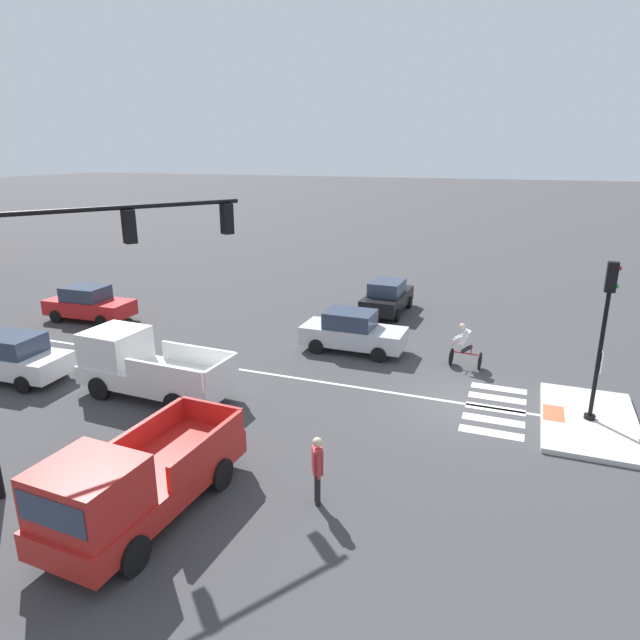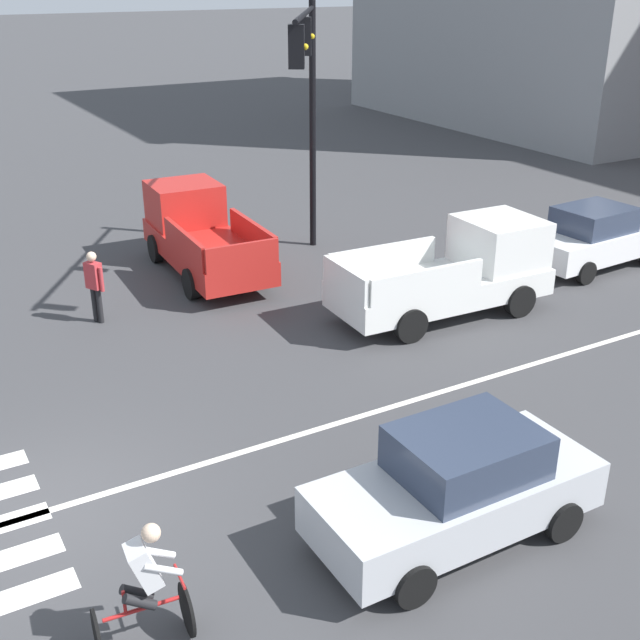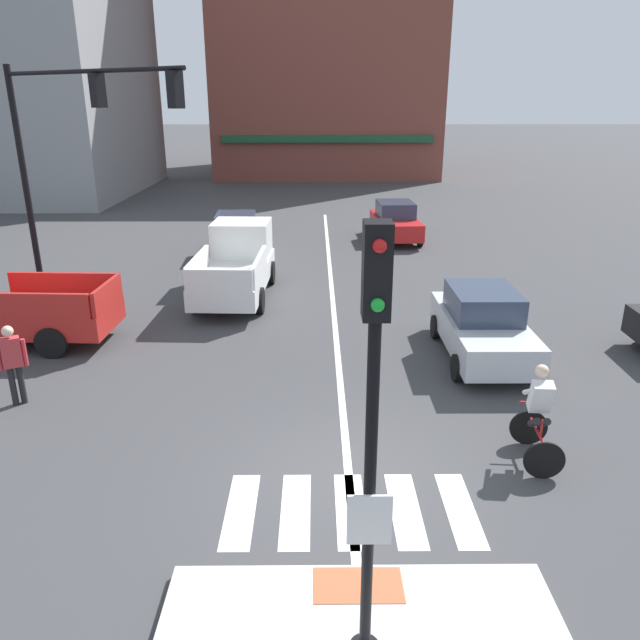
{
  "view_description": "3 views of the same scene",
  "coord_description": "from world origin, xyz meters",
  "px_view_note": "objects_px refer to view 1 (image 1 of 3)",
  "views": [
    {
      "loc": [
        -16.59,
        -1.28,
        7.71
      ],
      "look_at": [
        0.82,
        5.36,
        1.99
      ],
      "focal_mm": 31.06,
      "sensor_mm": 36.0,
      "label": 1
    },
    {
      "loc": [
        10.35,
        -1.22,
        7.31
      ],
      "look_at": [
        -0.89,
        5.22,
        1.61
      ],
      "focal_mm": 44.7,
      "sensor_mm": 36.0,
      "label": 2
    },
    {
      "loc": [
        -0.52,
        -8.42,
        5.77
      ],
      "look_at": [
        -0.41,
        4.91,
        0.95
      ],
      "focal_mm": 34.3,
      "sensor_mm": 36.0,
      "label": 3
    }
  ],
  "objects_px": {
    "car_white_westbound_distant": "(11,358)",
    "car_black_cross_right": "(387,297)",
    "pedestrian_at_curb_left": "(317,465)",
    "car_red_eastbound_distant": "(89,304)",
    "signal_pole": "(604,327)",
    "traffic_light_mast": "(70,287)",
    "pickup_truck_white_westbound_far": "(144,366)",
    "pickup_truck_red_cross_left": "(132,486)",
    "car_silver_eastbound_mid": "(353,332)",
    "cyclist": "(465,345)"
  },
  "relations": [
    {
      "from": "traffic_light_mast",
      "to": "pedestrian_at_curb_left",
      "type": "xyz_separation_m",
      "value": [
        0.65,
        -5.83,
        -3.73
      ]
    },
    {
      "from": "car_white_westbound_distant",
      "to": "car_black_cross_right",
      "type": "bearing_deg",
      "value": -38.59
    },
    {
      "from": "car_silver_eastbound_mid",
      "to": "car_black_cross_right",
      "type": "relative_size",
      "value": 0.99
    },
    {
      "from": "car_red_eastbound_distant",
      "to": "pickup_truck_red_cross_left",
      "type": "bearing_deg",
      "value": -134.31
    },
    {
      "from": "car_white_westbound_distant",
      "to": "pedestrian_at_curb_left",
      "type": "bearing_deg",
      "value": -102.93
    },
    {
      "from": "signal_pole",
      "to": "car_black_cross_right",
      "type": "bearing_deg",
      "value": 42.71
    },
    {
      "from": "car_silver_eastbound_mid",
      "to": "car_red_eastbound_distant",
      "type": "bearing_deg",
      "value": 91.92
    },
    {
      "from": "pedestrian_at_curb_left",
      "to": "pickup_truck_red_cross_left",
      "type": "bearing_deg",
      "value": 122.19
    },
    {
      "from": "pickup_truck_red_cross_left",
      "to": "pickup_truck_white_westbound_far",
      "type": "bearing_deg",
      "value": 35.82
    },
    {
      "from": "traffic_light_mast",
      "to": "pickup_truck_white_westbound_far",
      "type": "relative_size",
      "value": 1.29
    },
    {
      "from": "car_black_cross_right",
      "to": "pickup_truck_red_cross_left",
      "type": "relative_size",
      "value": 0.8
    },
    {
      "from": "car_white_westbound_distant",
      "to": "pedestrian_at_curb_left",
      "type": "relative_size",
      "value": 2.51
    },
    {
      "from": "pickup_truck_red_cross_left",
      "to": "pedestrian_at_curb_left",
      "type": "bearing_deg",
      "value": -57.81
    },
    {
      "from": "pickup_truck_white_westbound_far",
      "to": "pickup_truck_red_cross_left",
      "type": "relative_size",
      "value": 1.0
    },
    {
      "from": "car_black_cross_right",
      "to": "pedestrian_at_curb_left",
      "type": "distance_m",
      "value": 15.83
    },
    {
      "from": "car_white_westbound_distant",
      "to": "cyclist",
      "type": "distance_m",
      "value": 16.13
    },
    {
      "from": "pickup_truck_red_cross_left",
      "to": "car_white_westbound_distant",
      "type": "bearing_deg",
      "value": 61.51
    },
    {
      "from": "pickup_truck_white_westbound_far",
      "to": "pedestrian_at_curb_left",
      "type": "relative_size",
      "value": 3.1
    },
    {
      "from": "car_white_westbound_distant",
      "to": "pickup_truck_red_cross_left",
      "type": "xyz_separation_m",
      "value": [
        -4.99,
        -9.2,
        0.17
      ]
    },
    {
      "from": "car_black_cross_right",
      "to": "pickup_truck_white_westbound_far",
      "type": "bearing_deg",
      "value": 157.36
    },
    {
      "from": "car_silver_eastbound_mid",
      "to": "car_white_westbound_distant",
      "type": "relative_size",
      "value": 0.98
    },
    {
      "from": "car_silver_eastbound_mid",
      "to": "car_white_westbound_distant",
      "type": "bearing_deg",
      "value": 124.31
    },
    {
      "from": "car_white_westbound_distant",
      "to": "car_red_eastbound_distant",
      "type": "bearing_deg",
      "value": 21.88
    },
    {
      "from": "car_red_eastbound_distant",
      "to": "car_white_westbound_distant",
      "type": "height_order",
      "value": "same"
    },
    {
      "from": "car_red_eastbound_distant",
      "to": "pickup_truck_red_cross_left",
      "type": "xyz_separation_m",
      "value": [
        -11.55,
        -11.83,
        0.17
      ]
    },
    {
      "from": "signal_pole",
      "to": "car_silver_eastbound_mid",
      "type": "height_order",
      "value": "signal_pole"
    },
    {
      "from": "car_silver_eastbound_mid",
      "to": "car_red_eastbound_distant",
      "type": "relative_size",
      "value": 0.98
    },
    {
      "from": "pickup_truck_red_cross_left",
      "to": "cyclist",
      "type": "bearing_deg",
      "value": -24.73
    },
    {
      "from": "pickup_truck_red_cross_left",
      "to": "car_silver_eastbound_mid",
      "type": "bearing_deg",
      "value": -4.97
    },
    {
      "from": "traffic_light_mast",
      "to": "pickup_truck_white_westbound_far",
      "type": "height_order",
      "value": "traffic_light_mast"
    },
    {
      "from": "signal_pole",
      "to": "car_silver_eastbound_mid",
      "type": "xyz_separation_m",
      "value": [
        3.4,
        8.42,
        -2.16
      ]
    },
    {
      "from": "traffic_light_mast",
      "to": "pedestrian_at_curb_left",
      "type": "relative_size",
      "value": 4.0
    },
    {
      "from": "signal_pole",
      "to": "car_silver_eastbound_mid",
      "type": "relative_size",
      "value": 1.14
    },
    {
      "from": "pickup_truck_white_westbound_far",
      "to": "pickup_truck_red_cross_left",
      "type": "bearing_deg",
      "value": -144.18
    },
    {
      "from": "car_red_eastbound_distant",
      "to": "pickup_truck_red_cross_left",
      "type": "relative_size",
      "value": 0.81
    },
    {
      "from": "traffic_light_mast",
      "to": "pickup_truck_white_westbound_far",
      "type": "distance_m",
      "value": 5.83
    },
    {
      "from": "car_silver_eastbound_mid",
      "to": "pickup_truck_red_cross_left",
      "type": "xyz_separation_m",
      "value": [
        -11.98,
        1.04,
        0.17
      ]
    },
    {
      "from": "pickup_truck_red_cross_left",
      "to": "cyclist",
      "type": "xyz_separation_m",
      "value": [
        11.78,
        -5.43,
        -0.11
      ]
    },
    {
      "from": "pickup_truck_white_westbound_far",
      "to": "car_silver_eastbound_mid",
      "type": "bearing_deg",
      "value": -38.87
    },
    {
      "from": "signal_pole",
      "to": "car_white_westbound_distant",
      "type": "relative_size",
      "value": 1.12
    },
    {
      "from": "car_red_eastbound_distant",
      "to": "cyclist",
      "type": "relative_size",
      "value": 2.49
    },
    {
      "from": "signal_pole",
      "to": "car_white_westbound_distant",
      "type": "bearing_deg",
      "value": 100.89
    },
    {
      "from": "cyclist",
      "to": "signal_pole",
      "type": "bearing_deg",
      "value": -128.41
    },
    {
      "from": "signal_pole",
      "to": "pedestrian_at_curb_left",
      "type": "height_order",
      "value": "signal_pole"
    },
    {
      "from": "car_black_cross_right",
      "to": "signal_pole",
      "type": "bearing_deg",
      "value": -137.29
    },
    {
      "from": "car_silver_eastbound_mid",
      "to": "car_red_eastbound_distant",
      "type": "xyz_separation_m",
      "value": [
        -0.43,
        12.88,
        0.0
      ]
    },
    {
      "from": "traffic_light_mast",
      "to": "car_white_westbound_distant",
      "type": "height_order",
      "value": "traffic_light_mast"
    },
    {
      "from": "car_red_eastbound_distant",
      "to": "car_white_westbound_distant",
      "type": "bearing_deg",
      "value": -158.12
    },
    {
      "from": "traffic_light_mast",
      "to": "car_black_cross_right",
      "type": "distance_m",
      "value": 17.12
    },
    {
      "from": "pickup_truck_red_cross_left",
      "to": "pedestrian_at_curb_left",
      "type": "height_order",
      "value": "pickup_truck_red_cross_left"
    }
  ]
}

